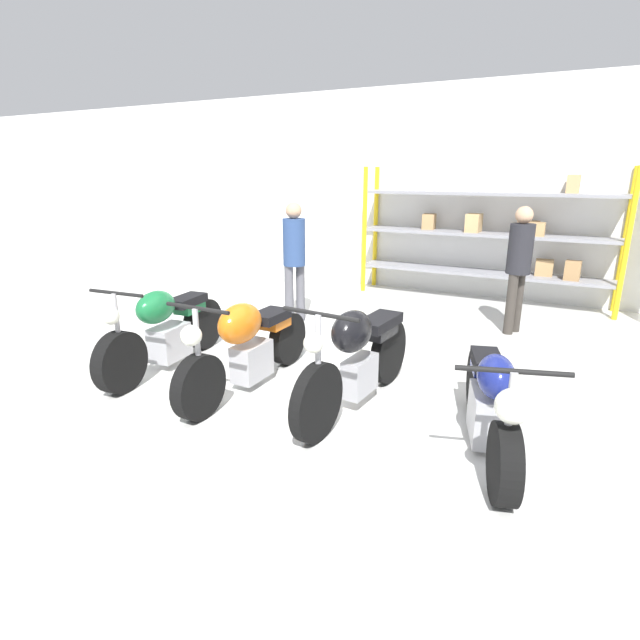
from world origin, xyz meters
The scene contains 9 objects.
ground_plane centered at (0.00, 0.00, 0.00)m, with size 30.00×30.00×0.00m, color silver.
back_wall centered at (0.00, 5.21, 1.80)m, with size 30.00×0.08×3.60m.
shelving_rack centered at (0.89, 4.86, 1.15)m, with size 4.19×0.63×2.23m.
motorcycle_green centered at (-1.75, 0.01, 0.45)m, with size 0.65×2.06×1.03m.
motorcycle_orange centered at (-0.60, -0.03, 0.47)m, with size 0.68×2.13×1.04m.
motorcycle_black centered at (0.56, 0.09, 0.52)m, with size 0.70×2.08×1.09m.
motorcycle_blue centered at (1.78, -0.10, 0.40)m, with size 0.92×1.94×0.94m.
person_browsing centered at (-1.40, 2.27, 1.03)m, with size 0.45×0.45×1.73m.
person_near_rack centered at (1.54, 3.19, 1.01)m, with size 0.42×0.42×1.72m.
Camera 1 is at (2.25, -3.90, 2.15)m, focal length 28.00 mm.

